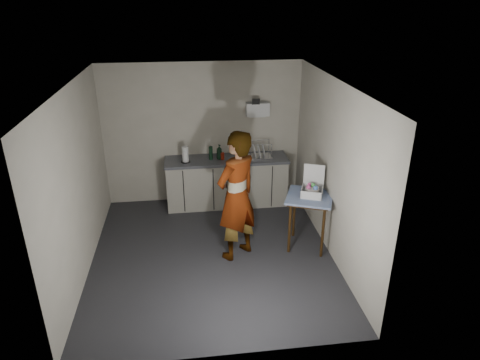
{
  "coord_description": "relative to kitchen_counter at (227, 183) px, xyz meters",
  "views": [
    {
      "loc": [
        -0.29,
        -5.54,
        3.7
      ],
      "look_at": [
        0.49,
        0.45,
        1.02
      ],
      "focal_mm": 32.0,
      "sensor_mm": 36.0,
      "label": 1
    }
  ],
  "objects": [
    {
      "name": "ceiling",
      "position": [
        -0.4,
        -1.7,
        2.17
      ],
      "size": [
        3.6,
        4.0,
        0.01
      ],
      "primitive_type": "cube",
      "color": "silver",
      "rests_on": "wall_back"
    },
    {
      "name": "side_table",
      "position": [
        1.1,
        -1.63,
        0.33
      ],
      "size": [
        0.88,
        0.88,
        0.87
      ],
      "rotation": [
        0.0,
        0.0,
        -0.38
      ],
      "color": "#35220C",
      "rests_on": "ground"
    },
    {
      "name": "soda_can",
      "position": [
        -0.08,
        -0.03,
        0.55
      ],
      "size": [
        0.07,
        0.07,
        0.13
      ],
      "primitive_type": "cylinder",
      "color": "#B62412",
      "rests_on": "kitchen_counter"
    },
    {
      "name": "ground",
      "position": [
        -0.4,
        -1.7,
        -0.43
      ],
      "size": [
        4.0,
        4.0,
        0.0
      ],
      "primitive_type": "plane",
      "color": "#26262B",
      "rests_on": "ground"
    },
    {
      "name": "wall_left",
      "position": [
        -2.19,
        -1.7,
        0.87
      ],
      "size": [
        0.02,
        4.0,
        2.6
      ],
      "primitive_type": "cube",
      "color": "#BDB7A5",
      "rests_on": "ground"
    },
    {
      "name": "wall_back",
      "position": [
        -0.4,
        0.29,
        0.87
      ],
      "size": [
        3.6,
        0.02,
        2.6
      ],
      "primitive_type": "cube",
      "color": "#BDB7A5",
      "rests_on": "ground"
    },
    {
      "name": "wall_shelf",
      "position": [
        0.6,
        0.22,
        1.32
      ],
      "size": [
        0.42,
        0.18,
        0.37
      ],
      "color": "white",
      "rests_on": "ground"
    },
    {
      "name": "bakery_box",
      "position": [
        1.14,
        -1.6,
        0.54
      ],
      "size": [
        0.41,
        0.42,
        0.44
      ],
      "rotation": [
        0.0,
        0.0,
        -0.38
      ],
      "color": "white",
      "rests_on": "side_table"
    },
    {
      "name": "dish_rack",
      "position": [
        0.61,
        0.0,
        0.55
      ],
      "size": [
        0.42,
        0.31,
        0.29
      ],
      "color": "silver",
      "rests_on": "kitchen_counter"
    },
    {
      "name": "kitchen_counter",
      "position": [
        0.0,
        0.0,
        0.0
      ],
      "size": [
        2.24,
        0.62,
        0.91
      ],
      "color": "black",
      "rests_on": "ground"
    },
    {
      "name": "soap_bottle",
      "position": [
        -0.13,
        -0.0,
        0.62
      ],
      "size": [
        0.14,
        0.14,
        0.27
      ],
      "primitive_type": "imported",
      "rotation": [
        0.0,
        0.0,
        0.45
      ],
      "color": "black",
      "rests_on": "kitchen_counter"
    },
    {
      "name": "paper_towel",
      "position": [
        -0.74,
        -0.09,
        0.62
      ],
      "size": [
        0.16,
        0.16,
        0.29
      ],
      "color": "black",
      "rests_on": "kitchen_counter"
    },
    {
      "name": "dark_bottle",
      "position": [
        -0.28,
        -0.0,
        0.6
      ],
      "size": [
        0.07,
        0.07,
        0.24
      ],
      "primitive_type": "cylinder",
      "color": "black",
      "rests_on": "kitchen_counter"
    },
    {
      "name": "standing_man",
      "position": [
        -0.03,
        -1.74,
        0.56
      ],
      "size": [
        0.86,
        0.82,
        1.98
      ],
      "primitive_type": "imported",
      "rotation": [
        0.0,
        0.0,
        3.81
      ],
      "color": "#B2A593",
      "rests_on": "ground"
    },
    {
      "name": "wall_right",
      "position": [
        1.39,
        -1.7,
        0.87
      ],
      "size": [
        0.02,
        4.0,
        2.6
      ],
      "primitive_type": "cube",
      "color": "#BDB7A5",
      "rests_on": "ground"
    }
  ]
}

